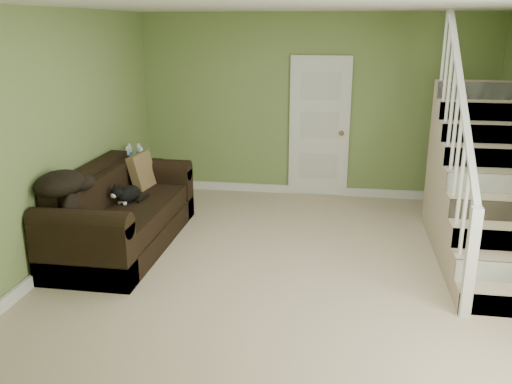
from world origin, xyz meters
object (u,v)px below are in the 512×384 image
(sofa, at_px, (120,217))
(banana, at_px, (114,219))
(cat, at_px, (128,194))
(side_table, at_px, (138,186))

(sofa, height_order, banana, sofa)
(cat, relative_size, banana, 2.94)
(sofa, distance_m, cat, 0.27)
(sofa, xyz_separation_m, banana, (0.16, -0.51, 0.17))
(side_table, bearing_deg, sofa, -78.22)
(side_table, distance_m, banana, 1.79)
(side_table, height_order, banana, side_table)
(sofa, xyz_separation_m, cat, (0.07, 0.08, 0.24))
(banana, bearing_deg, sofa, 89.57)
(cat, height_order, banana, cat)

